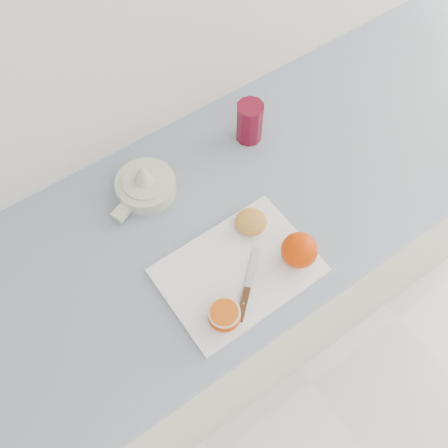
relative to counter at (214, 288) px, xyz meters
name	(u,v)px	position (x,y,z in m)	size (l,w,h in m)	color
counter	(214,288)	(0.00, 0.00, 0.00)	(2.29, 0.64, 0.89)	beige
cutting_board	(238,271)	(-0.03, -0.16, 0.45)	(0.34, 0.24, 0.01)	white
whole_orange	(299,250)	(0.09, -0.21, 0.50)	(0.08, 0.08, 0.08)	red
half_orange	(224,315)	(-0.12, -0.23, 0.48)	(0.07, 0.07, 0.04)	red
squeezed_shell	(251,222)	(0.06, -0.08, 0.47)	(0.07, 0.07, 0.03)	#CA7E33
paring_knife	(245,298)	(-0.06, -0.22, 0.46)	(0.14, 0.13, 0.01)	#452713
citrus_juicer	(145,184)	(-0.09, 0.15, 0.47)	(0.18, 0.15, 0.10)	#E7ECCF
red_tumbler	(249,123)	(0.22, 0.14, 0.50)	(0.07, 0.07, 0.11)	maroon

